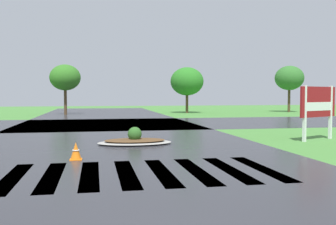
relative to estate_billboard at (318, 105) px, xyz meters
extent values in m
cube|color=#2B2B30|center=(-8.67, -0.46, -1.54)|extent=(11.56, 80.00, 0.01)
cube|color=#2B2B30|center=(-8.67, 10.75, -1.54)|extent=(90.00, 10.40, 0.01)
cube|color=white|center=(-11.37, -5.40, -1.54)|extent=(0.45, 3.56, 0.01)
cube|color=white|center=(-10.47, -5.40, -1.54)|extent=(0.45, 3.56, 0.01)
cube|color=white|center=(-9.57, -5.40, -1.54)|extent=(0.45, 3.56, 0.01)
cube|color=white|center=(-8.67, -5.40, -1.54)|extent=(0.45, 3.56, 0.01)
cube|color=white|center=(-7.77, -5.40, -1.54)|extent=(0.45, 3.56, 0.01)
cube|color=white|center=(-6.87, -5.40, -1.54)|extent=(0.45, 3.56, 0.01)
cube|color=white|center=(-5.97, -5.40, -1.54)|extent=(0.45, 3.56, 0.01)
cube|color=white|center=(-5.07, -5.40, -1.54)|extent=(0.45, 3.56, 0.01)
cube|color=white|center=(0.86, 0.40, -0.36)|extent=(0.16, 0.16, 2.36)
cube|color=white|center=(-0.86, -0.40, -0.36)|extent=(0.16, 0.16, 2.36)
cube|color=maroon|center=(0.00, 0.00, 0.12)|extent=(2.24, 1.09, 1.31)
cube|color=white|center=(0.00, 0.00, -0.08)|extent=(1.72, 0.86, 0.37)
ellipsoid|color=#9E9B93|center=(-7.88, 0.23, -1.48)|extent=(2.95, 1.76, 0.12)
ellipsoid|color=brown|center=(-7.88, 0.23, -1.39)|extent=(2.42, 1.44, 0.10)
sphere|color=#2D6023|center=(-7.88, 0.23, -1.14)|extent=(0.56, 0.56, 0.56)
cone|color=orange|center=(-10.01, -3.15, -1.27)|extent=(0.34, 0.34, 0.54)
torus|color=white|center=(-10.01, -3.15, -1.24)|extent=(0.22, 0.22, 0.04)
cube|color=orange|center=(-10.01, -3.15, -1.53)|extent=(0.36, 0.36, 0.03)
cylinder|color=#4C3823|center=(-12.24, 23.18, -0.26)|extent=(0.28, 0.28, 2.56)
ellipsoid|color=#337323|center=(-12.24, 23.18, 2.05)|extent=(2.93, 2.93, 2.49)
cylinder|color=#4C3823|center=(0.06, 24.15, -0.49)|extent=(0.28, 0.28, 2.11)
ellipsoid|color=#2B7822|center=(0.06, 24.15, 1.78)|extent=(3.46, 3.46, 2.94)
cylinder|color=#4C3823|center=(11.66, 24.13, -0.21)|extent=(0.28, 0.28, 2.66)
ellipsoid|color=#316D2A|center=(11.66, 24.13, 2.22)|extent=(3.15, 3.15, 2.68)
camera|label=1|loc=(-9.42, -14.94, 0.45)|focal=40.96mm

